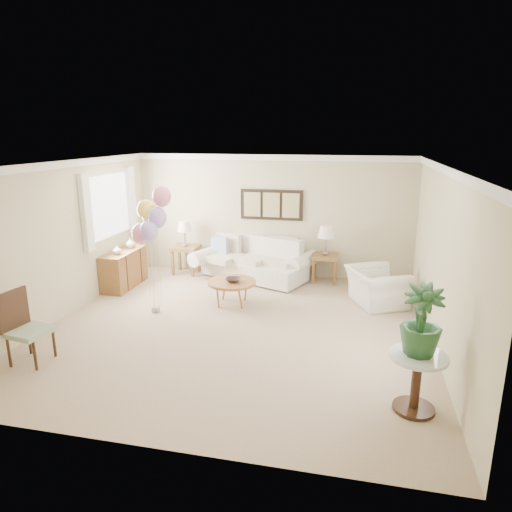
{
  "coord_description": "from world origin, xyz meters",
  "views": [
    {
      "loc": [
        1.78,
        -6.57,
        3.03
      ],
      "look_at": [
        0.19,
        0.6,
        1.05
      ],
      "focal_mm": 32.0,
      "sensor_mm": 36.0,
      "label": 1
    }
  ],
  "objects_px": {
    "coffee_table": "(232,283)",
    "balloon_cluster": "(151,218)",
    "sofa": "(255,262)",
    "armchair": "(376,287)",
    "accent_chair": "(24,326)"
  },
  "relations": [
    {
      "from": "sofa",
      "to": "coffee_table",
      "type": "xyz_separation_m",
      "value": [
        -0.06,
        -1.61,
        0.06
      ]
    },
    {
      "from": "sofa",
      "to": "armchair",
      "type": "relative_size",
      "value": 2.71
    },
    {
      "from": "sofa",
      "to": "coffee_table",
      "type": "distance_m",
      "value": 1.62
    },
    {
      "from": "sofa",
      "to": "balloon_cluster",
      "type": "distance_m",
      "value": 2.92
    },
    {
      "from": "sofa",
      "to": "armchair",
      "type": "xyz_separation_m",
      "value": [
        2.5,
        -1.04,
        -0.03
      ]
    },
    {
      "from": "coffee_table",
      "to": "sofa",
      "type": "bearing_deg",
      "value": 87.87
    },
    {
      "from": "sofa",
      "to": "armchair",
      "type": "distance_m",
      "value": 2.71
    },
    {
      "from": "balloon_cluster",
      "to": "sofa",
      "type": "bearing_deg",
      "value": 61.21
    },
    {
      "from": "accent_chair",
      "to": "balloon_cluster",
      "type": "distance_m",
      "value": 2.53
    },
    {
      "from": "coffee_table",
      "to": "accent_chair",
      "type": "bearing_deg",
      "value": -128.65
    },
    {
      "from": "armchair",
      "to": "balloon_cluster",
      "type": "xyz_separation_m",
      "value": [
        -3.76,
        -1.24,
        1.35
      ]
    },
    {
      "from": "sofa",
      "to": "balloon_cluster",
      "type": "xyz_separation_m",
      "value": [
        -1.25,
        -2.28,
        1.32
      ]
    },
    {
      "from": "sofa",
      "to": "coffee_table",
      "type": "bearing_deg",
      "value": -92.13
    },
    {
      "from": "sofa",
      "to": "accent_chair",
      "type": "height_order",
      "value": "accent_chair"
    },
    {
      "from": "coffee_table",
      "to": "balloon_cluster",
      "type": "xyz_separation_m",
      "value": [
        -1.19,
        -0.66,
        1.27
      ]
    }
  ]
}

